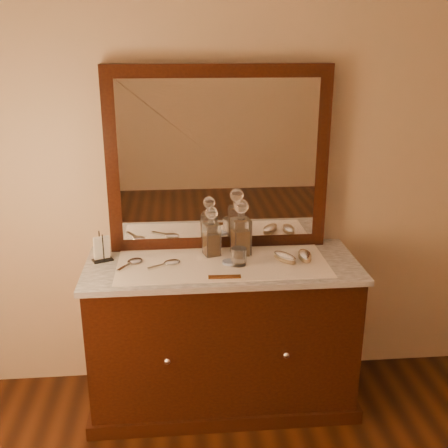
# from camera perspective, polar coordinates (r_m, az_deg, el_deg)

# --- Properties ---
(room_shell) EXTENTS (8.50, 9.00, 2.80)m
(room_shell) POSITION_cam_1_polar(r_m,az_deg,el_deg) (0.87, 11.91, -21.40)
(room_shell) COLOR black
(room_shell) RESTS_ON ground
(dresser_cabinet) EXTENTS (1.40, 0.55, 0.82)m
(dresser_cabinet) POSITION_cam_1_polar(r_m,az_deg,el_deg) (3.02, -0.17, -11.84)
(dresser_cabinet) COLOR black
(dresser_cabinet) RESTS_ON floor
(dresser_plinth) EXTENTS (1.46, 0.59, 0.08)m
(dresser_plinth) POSITION_cam_1_polar(r_m,az_deg,el_deg) (3.23, -0.17, -17.49)
(dresser_plinth) COLOR black
(dresser_plinth) RESTS_ON floor
(knob_left) EXTENTS (0.04, 0.04, 0.04)m
(knob_left) POSITION_cam_1_polar(r_m,az_deg,el_deg) (2.75, -6.08, -14.37)
(knob_left) COLOR silver
(knob_left) RESTS_ON dresser_cabinet
(knob_right) EXTENTS (0.04, 0.04, 0.04)m
(knob_right) POSITION_cam_1_polar(r_m,az_deg,el_deg) (2.80, 6.66, -13.74)
(knob_right) COLOR silver
(knob_right) RESTS_ON dresser_cabinet
(marble_top) EXTENTS (1.44, 0.59, 0.03)m
(marble_top) POSITION_cam_1_polar(r_m,az_deg,el_deg) (2.83, -0.18, -4.43)
(marble_top) COLOR white
(marble_top) RESTS_ON dresser_cabinet
(mirror_frame) EXTENTS (1.20, 0.08, 1.00)m
(mirror_frame) POSITION_cam_1_polar(r_m,az_deg,el_deg) (2.90, -0.62, 6.89)
(mirror_frame) COLOR black
(mirror_frame) RESTS_ON marble_top
(mirror_glass) EXTENTS (1.06, 0.01, 0.86)m
(mirror_glass) POSITION_cam_1_polar(r_m,az_deg,el_deg) (2.87, -0.56, 6.75)
(mirror_glass) COLOR white
(mirror_glass) RESTS_ON marble_top
(lace_runner) EXTENTS (1.10, 0.45, 0.00)m
(lace_runner) POSITION_cam_1_polar(r_m,az_deg,el_deg) (2.80, -0.15, -4.27)
(lace_runner) COLOR white
(lace_runner) RESTS_ON marble_top
(pin_dish) EXTENTS (0.09, 0.09, 0.01)m
(pin_dish) POSITION_cam_1_polar(r_m,az_deg,el_deg) (2.80, 0.57, -4.11)
(pin_dish) COLOR white
(pin_dish) RESTS_ON lace_runner
(comb) EXTENTS (0.16, 0.04, 0.01)m
(comb) POSITION_cam_1_polar(r_m,az_deg,el_deg) (2.64, 0.06, -5.67)
(comb) COLOR brown
(comb) RESTS_ON lace_runner
(napkin_rack) EXTENTS (0.12, 0.10, 0.16)m
(napkin_rack) POSITION_cam_1_polar(r_m,az_deg,el_deg) (2.90, -12.93, -2.67)
(napkin_rack) COLOR black
(napkin_rack) RESTS_ON marble_top
(decanter_left) EXTENTS (0.10, 0.10, 0.27)m
(decanter_left) POSITION_cam_1_polar(r_m,az_deg,el_deg) (2.88, -1.34, -1.33)
(decanter_left) COLOR #955B15
(decanter_left) RESTS_ON lace_runner
(decanter_right) EXTENTS (0.11, 0.11, 0.31)m
(decanter_right) POSITION_cam_1_polar(r_m,az_deg,el_deg) (2.88, 1.82, -1.02)
(decanter_right) COLOR #955B15
(decanter_right) RESTS_ON lace_runner
(brush_near) EXTENTS (0.14, 0.17, 0.04)m
(brush_near) POSITION_cam_1_polar(r_m,az_deg,el_deg) (2.84, 6.53, -3.58)
(brush_near) COLOR #957C5B
(brush_near) RESTS_ON lace_runner
(brush_far) EXTENTS (0.07, 0.15, 0.04)m
(brush_far) POSITION_cam_1_polar(r_m,az_deg,el_deg) (2.87, 8.63, -3.39)
(brush_far) COLOR #957C5B
(brush_far) RESTS_ON lace_runner
(hand_mirror_outer) EXTENTS (0.14, 0.18, 0.02)m
(hand_mirror_outer) POSITION_cam_1_polar(r_m,az_deg,el_deg) (2.84, -9.71, -4.03)
(hand_mirror_outer) COLOR silver
(hand_mirror_outer) RESTS_ON lace_runner
(hand_mirror_inner) EXTENTS (0.18, 0.14, 0.02)m
(hand_mirror_inner) POSITION_cam_1_polar(r_m,az_deg,el_deg) (2.80, -5.87, -4.17)
(hand_mirror_inner) COLOR silver
(hand_mirror_inner) RESTS_ON lace_runner
(tumblers) EXTENTS (0.08, 0.08, 0.09)m
(tumblers) POSITION_cam_1_polar(r_m,az_deg,el_deg) (2.77, 1.60, -3.49)
(tumblers) COLOR white
(tumblers) RESTS_ON lace_runner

